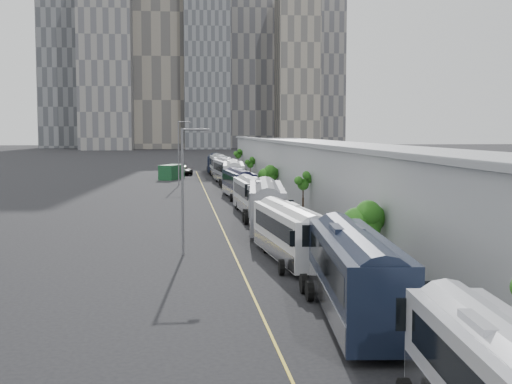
{
  "coord_description": "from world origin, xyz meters",
  "views": [
    {
      "loc": [
        -5.26,
        -10.36,
        8.43
      ],
      "look_at": [
        1.57,
        51.51,
        3.0
      ],
      "focal_mm": 50.0,
      "sensor_mm": 36.0,
      "label": 1
    }
  ],
  "objects": [
    {
      "name": "sidewalk",
      "position": [
        9.0,
        55.0,
        0.06
      ],
      "size": [
        10.0,
        170.0,
        0.12
      ],
      "primitive_type": "cube",
      "color": "gray",
      "rests_on": "ground"
    },
    {
      "name": "lane_line",
      "position": [
        -1.5,
        55.0,
        0.01
      ],
      "size": [
        0.12,
        160.0,
        0.02
      ],
      "primitive_type": "cube",
      "color": "gold",
      "rests_on": "ground"
    },
    {
      "name": "depot",
      "position": [
        12.99,
        55.0,
        3.51
      ],
      "size": [
        12.45,
        160.4,
        7.2
      ],
      "color": "gray",
      "rests_on": "ground"
    },
    {
      "name": "skyline",
      "position": [
        -2.9,
        324.16,
        50.85
      ],
      "size": [
        145.0,
        64.0,
        120.0
      ],
      "color": "slate",
      "rests_on": "ground"
    },
    {
      "name": "bus_1",
      "position": [
        2.52,
        20.17,
        1.68
      ],
      "size": [
        3.94,
        13.82,
        3.99
      ],
      "rotation": [
        0.0,
        0.0,
        -0.09
      ],
      "color": "black",
      "rests_on": "ground"
    },
    {
      "name": "bus_2",
      "position": [
        1.93,
        34.49,
        1.51
      ],
      "size": [
        3.45,
        12.44,
        3.59
      ],
      "rotation": [
        0.0,
        0.0,
        0.08
      ],
      "color": "silver",
      "rests_on": "ground"
    },
    {
      "name": "bus_3",
      "position": [
        2.16,
        48.8,
        1.71
      ],
      "size": [
        4.21,
        14.07,
        4.05
      ],
      "rotation": [
        0.0,
        0.0,
        -0.1
      ],
      "color": "slate",
      "rests_on": "ground"
    },
    {
      "name": "bus_4",
      "position": [
        2.25,
        60.93,
        1.52
      ],
      "size": [
        2.95,
        12.39,
        3.6
      ],
      "rotation": [
        0.0,
        0.0,
        0.04
      ],
      "color": "silver",
      "rests_on": "ground"
    },
    {
      "name": "bus_5",
      "position": [
        2.23,
        77.37,
        1.52
      ],
      "size": [
        3.3,
        12.44,
        3.6
      ],
      "rotation": [
        0.0,
        0.0,
        0.07
      ],
      "color": "black",
      "rests_on": "ground"
    },
    {
      "name": "bus_6",
      "position": [
        2.54,
        89.14,
        1.73
      ],
      "size": [
        3.76,
        14.13,
        4.08
      ],
      "rotation": [
        0.0,
        0.0,
        -0.07
      ],
      "color": "silver",
      "rests_on": "ground"
    },
    {
      "name": "bus_7",
      "position": [
        2.48,
        102.26,
        1.65
      ],
      "size": [
        3.65,
        13.54,
        3.91
      ],
      "rotation": [
        0.0,
        0.0,
        0.07
      ],
      "color": "gray",
      "rests_on": "ground"
    },
    {
      "name": "bus_8",
      "position": [
        2.26,
        117.06,
        1.7
      ],
      "size": [
        3.05,
        13.82,
        4.02
      ],
      "rotation": [
        0.0,
        0.0,
        0.02
      ],
      "color": "#B0B5BB",
      "rests_on": "ground"
    },
    {
      "name": "bus_9",
      "position": [
        2.12,
        130.71,
        1.58
      ],
      "size": [
        3.49,
        12.96,
        3.74
      ],
      "rotation": [
        0.0,
        0.0,
        -0.07
      ],
      "color": "black",
      "rests_on": "ground"
    },
    {
      "name": "tree_1",
      "position": [
        5.7,
        30.89,
        2.96
      ],
      "size": [
        2.19,
        2.19,
        4.07
      ],
      "color": "black",
      "rests_on": "ground"
    },
    {
      "name": "tree_2",
      "position": [
        6.26,
        54.32,
        3.42
      ],
      "size": [
        1.08,
        1.08,
        4.11
      ],
      "color": "black",
      "rests_on": "ground"
    },
    {
      "name": "tree_3",
      "position": [
        5.77,
        76.07,
        2.88
      ],
      "size": [
        2.06,
        2.06,
        3.93
      ],
      "color": "black",
      "rests_on": "ground"
    },
    {
      "name": "tree_4",
      "position": [
        6.24,
        102.05,
        3.01
      ],
      "size": [
        1.11,
        1.11,
        3.68
      ],
      "color": "black",
      "rests_on": "ground"
    },
    {
      "name": "tree_5",
      "position": [
        6.22,
        124.24,
        3.64
      ],
      "size": [
        1.16,
        1.16,
        4.36
      ],
      "color": "black",
      "rests_on": "ground"
    },
    {
      "name": "street_lamp_near",
      "position": [
        -4.74,
        37.44,
        4.96
      ],
      "size": [
        2.04,
        0.22,
        8.56
      ],
      "color": "#59595E",
      "rests_on": "ground"
    },
    {
      "name": "street_lamp_far",
      "position": [
        -4.9,
        98.27,
        5.59
      ],
      "size": [
        2.04,
        0.22,
        9.77
      ],
      "color": "#59595E",
      "rests_on": "ground"
    },
    {
      "name": "shipping_container",
      "position": [
        -6.28,
        111.96,
        1.26
      ],
      "size": [
        4.48,
        6.41,
        2.52
      ],
      "primitive_type": "cube",
      "rotation": [
        0.0,
        0.0,
        -0.39
      ],
      "color": "#11391E",
      "rests_on": "ground"
    },
    {
      "name": "suv",
      "position": [
        -4.28,
        123.54,
        0.87
      ],
      "size": [
        4.04,
        6.68,
        1.73
      ],
      "primitive_type": "imported",
      "rotation": [
        0.0,
        0.0,
        0.2
      ],
      "color": "black",
      "rests_on": "ground"
    }
  ]
}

